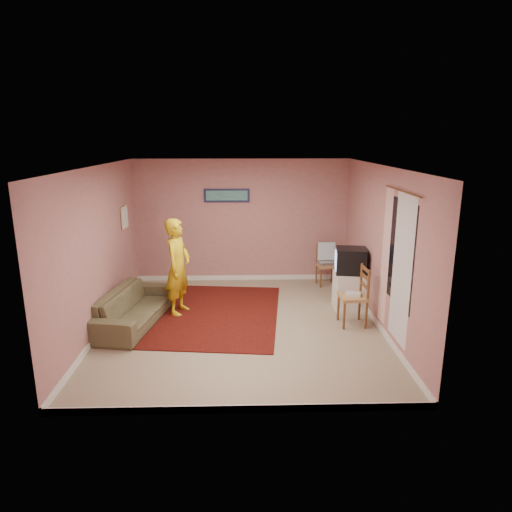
{
  "coord_description": "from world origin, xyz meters",
  "views": [
    {
      "loc": [
        0.05,
        -7.04,
        3.03
      ],
      "look_at": [
        0.26,
        0.6,
        1.03
      ],
      "focal_mm": 32.0,
      "sensor_mm": 36.0,
      "label": 1
    }
  ],
  "objects_px": {
    "crt_tv": "(350,261)",
    "chair_a": "(327,260)",
    "tv_cabinet": "(349,290)",
    "person": "(178,267)",
    "chair_b": "(353,290)",
    "sofa": "(133,307)"
  },
  "relations": [
    {
      "from": "person",
      "to": "tv_cabinet",
      "type": "bearing_deg",
      "value": -71.24
    },
    {
      "from": "person",
      "to": "crt_tv",
      "type": "bearing_deg",
      "value": -71.22
    },
    {
      "from": "chair_a",
      "to": "person",
      "type": "distance_m",
      "value": 3.26
    },
    {
      "from": "crt_tv",
      "to": "person",
      "type": "bearing_deg",
      "value": -168.97
    },
    {
      "from": "crt_tv",
      "to": "chair_b",
      "type": "distance_m",
      "value": 0.81
    },
    {
      "from": "crt_tv",
      "to": "chair_a",
      "type": "height_order",
      "value": "crt_tv"
    },
    {
      "from": "tv_cabinet",
      "to": "person",
      "type": "relative_size",
      "value": 0.4
    },
    {
      "from": "sofa",
      "to": "person",
      "type": "bearing_deg",
      "value": -45.69
    },
    {
      "from": "tv_cabinet",
      "to": "chair_a",
      "type": "relative_size",
      "value": 1.41
    },
    {
      "from": "crt_tv",
      "to": "sofa",
      "type": "relative_size",
      "value": 0.3
    },
    {
      "from": "crt_tv",
      "to": "sofa",
      "type": "xyz_separation_m",
      "value": [
        -3.74,
        -0.62,
        -0.61
      ]
    },
    {
      "from": "tv_cabinet",
      "to": "person",
      "type": "bearing_deg",
      "value": -177.46
    },
    {
      "from": "chair_a",
      "to": "chair_b",
      "type": "xyz_separation_m",
      "value": [
        0.05,
        -2.1,
        0.07
      ]
    },
    {
      "from": "tv_cabinet",
      "to": "sofa",
      "type": "xyz_separation_m",
      "value": [
        -3.75,
        -0.62,
        -0.05
      ]
    },
    {
      "from": "tv_cabinet",
      "to": "person",
      "type": "distance_m",
      "value": 3.09
    },
    {
      "from": "chair_b",
      "to": "person",
      "type": "distance_m",
      "value": 3.01
    },
    {
      "from": "crt_tv",
      "to": "chair_a",
      "type": "xyz_separation_m",
      "value": [
        -0.16,
        1.35,
        -0.36
      ]
    },
    {
      "from": "chair_b",
      "to": "crt_tv",
      "type": "bearing_deg",
      "value": 169.14
    },
    {
      "from": "tv_cabinet",
      "to": "crt_tv",
      "type": "height_order",
      "value": "crt_tv"
    },
    {
      "from": "chair_a",
      "to": "crt_tv",
      "type": "bearing_deg",
      "value": -90.66
    },
    {
      "from": "chair_b",
      "to": "sofa",
      "type": "bearing_deg",
      "value": -94.48
    },
    {
      "from": "chair_b",
      "to": "person",
      "type": "bearing_deg",
      "value": -104.26
    }
  ]
}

